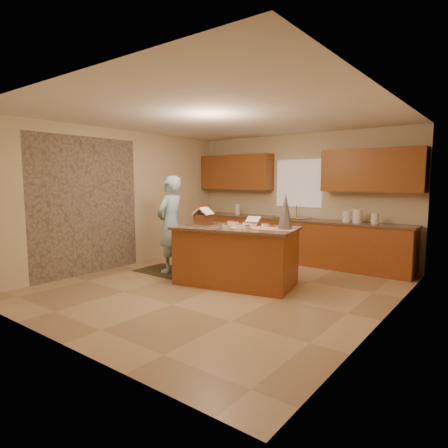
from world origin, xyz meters
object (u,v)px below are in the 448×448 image
(tinsel_tree, at_px, (285,211))
(island_base, at_px, (236,257))
(gingerbread_house, at_px, (203,218))
(boy, at_px, (171,224))

(tinsel_tree, bearing_deg, island_base, -163.60)
(island_base, distance_m, gingerbread_house, 0.86)
(gingerbread_house, bearing_deg, boy, 172.35)
(island_base, bearing_deg, boy, 169.52)
(island_base, bearing_deg, gingerbread_house, -174.81)
(boy, xyz_separation_m, gingerbread_house, (0.90, -0.12, 0.19))
(tinsel_tree, distance_m, boy, 2.27)
(tinsel_tree, relative_size, gingerbread_house, 1.65)
(island_base, relative_size, boy, 1.05)
(island_base, xyz_separation_m, boy, (-1.45, -0.06, 0.45))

